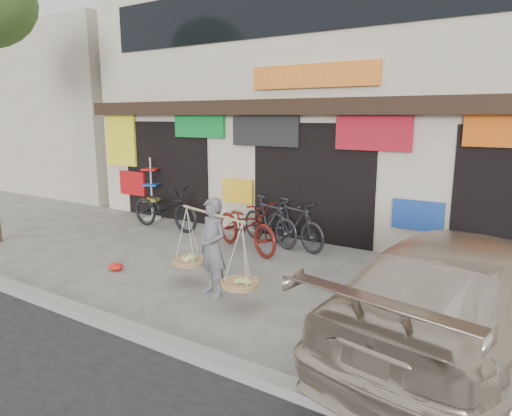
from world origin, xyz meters
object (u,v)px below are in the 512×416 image
Objects in this scene: bike_3 at (294,224)px; bike_2 at (246,225)px; street_vendor at (213,251)px; suv at (472,293)px; bike_0 at (165,207)px; display_rack at (152,194)px; bike_1 at (269,221)px.

bike_2 is at bearing 149.03° from bike_3.
street_vendor is 3.76m from suv.
bike_0 is 7.91m from suv.
bike_0 is 3.60m from bike_3.
bike_0 is 1.34m from display_rack.
bike_1 is (2.97, 0.25, -0.02)m from bike_0.
suv is at bearing 21.46° from street_vendor.
bike_0 reaches higher than bike_2.
street_vendor reaches higher than bike_2.
bike_3 is at bearing -27.74° from bike_2.
display_rack is (-4.74, 0.42, 0.15)m from bike_3.
street_vendor is at bearing -35.28° from display_rack.
bike_0 is at bearing 112.73° from bike_1.
bike_0 is at bearing -7.83° from suv.
bike_3 is at bearing -72.01° from bike_1.
display_rack reaches higher than suv.
suv reaches higher than bike_1.
bike_1 is 0.86× the size of bike_2.
bike_0 is 2.98m from bike_1.
bike_1 is at bearing -20.57° from suv.
street_vendor is at bearing 15.30° from suv.
bike_2 is 5.14m from suv.
bike_2 is at bearing -13.02° from suv.
bike_3 is (3.59, 0.25, -0.02)m from bike_0.
suv is at bearing -20.08° from display_rack.
suv is (3.74, 0.31, 0.01)m from street_vendor.
suv reaches higher than bike_3.
suv is at bearing -92.35° from bike_2.
street_vendor is 3.16m from bike_1.
display_rack is (-8.65, 3.16, -0.04)m from suv.
street_vendor is 1.06× the size of bike_3.
bike_2 is at bearing 128.83° from street_vendor.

